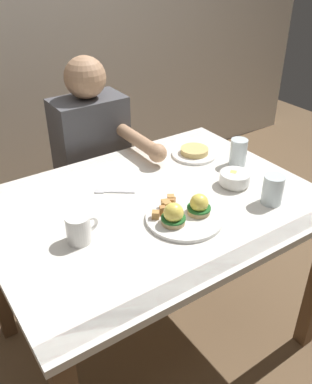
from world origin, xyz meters
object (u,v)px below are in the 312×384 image
object	(u,v)px
eggs_benedict_plate	(184,214)
side_plate	(194,153)
coffee_mug	(79,228)
fruit_bowl	(235,179)
dining_table	(154,225)
water_glass_far	(238,154)
diner_person	(95,159)
water_glass_near	(273,191)
fork	(112,192)

from	to	relation	value
eggs_benedict_plate	side_plate	bearing A→B (deg)	47.30
coffee_mug	fruit_bowl	bearing A→B (deg)	-1.61
fruit_bowl	dining_table	bearing A→B (deg)	167.08
fruit_bowl	water_glass_far	size ratio (longest dim) A/B	1.03
coffee_mug	water_glass_far	distance (m)	0.80
water_glass_far	side_plate	xyz separation A→B (m)	(-0.10, 0.17, -0.04)
diner_person	water_glass_far	bearing A→B (deg)	-53.75
water_glass_near	eggs_benedict_plate	bearing A→B (deg)	164.83
coffee_mug	water_glass_near	bearing A→B (deg)	-15.42
dining_table	diner_person	bearing A→B (deg)	84.60
side_plate	coffee_mug	bearing A→B (deg)	-158.25
side_plate	fork	bearing A→B (deg)	-171.37
fruit_bowl	water_glass_near	size ratio (longest dim) A/B	1.08
water_glass_near	water_glass_far	world-z (taller)	water_glass_far
fork	eggs_benedict_plate	bearing A→B (deg)	-68.91
eggs_benedict_plate	diner_person	bearing A→B (deg)	87.28
dining_table	eggs_benedict_plate	bearing A→B (deg)	-82.29
dining_table	water_glass_far	distance (m)	0.49
coffee_mug	diner_person	world-z (taller)	diner_person
eggs_benedict_plate	fruit_bowl	distance (m)	0.32
dining_table	water_glass_far	size ratio (longest dim) A/B	10.29
fork	side_plate	xyz separation A→B (m)	(0.46, 0.07, 0.01)
dining_table	side_plate	world-z (taller)	side_plate
water_glass_near	diner_person	world-z (taller)	diner_person
fork	side_plate	distance (m)	0.47
water_glass_far	side_plate	world-z (taller)	water_glass_far
fruit_bowl	diner_person	xyz separation A→B (m)	(-0.27, 0.68, -0.12)
fruit_bowl	side_plate	xyz separation A→B (m)	(0.03, 0.29, -0.02)
eggs_benedict_plate	diner_person	world-z (taller)	diner_person
water_glass_near	side_plate	distance (m)	0.46
eggs_benedict_plate	fruit_bowl	bearing A→B (deg)	14.21
water_glass_near	side_plate	bearing A→B (deg)	89.03
coffee_mug	side_plate	bearing A→B (deg)	21.75
coffee_mug	diner_person	size ratio (longest dim) A/B	0.10
fork	side_plate	bearing A→B (deg)	8.63
fruit_bowl	water_glass_far	xyz separation A→B (m)	(0.13, 0.12, 0.02)
fork	diner_person	world-z (taller)	diner_person
water_glass_near	water_glass_far	xyz separation A→B (m)	(0.11, 0.29, 0.00)
water_glass_far	side_plate	bearing A→B (deg)	120.12
dining_table	water_glass_far	xyz separation A→B (m)	(0.46, 0.05, 0.16)
diner_person	coffee_mug	bearing A→B (deg)	-120.11
eggs_benedict_plate	coffee_mug	bearing A→B (deg)	164.34
water_glass_near	side_plate	xyz separation A→B (m)	(0.01, 0.46, -0.04)
fork	coffee_mug	bearing A→B (deg)	-138.20
dining_table	fork	bearing A→B (deg)	122.93
dining_table	water_glass_near	bearing A→B (deg)	-34.57
side_plate	diner_person	bearing A→B (deg)	128.72
fruit_bowl	coffee_mug	xyz separation A→B (m)	(-0.66, 0.02, 0.02)
water_glass_far	diner_person	size ratio (longest dim) A/B	0.10
coffee_mug	water_glass_near	distance (m)	0.71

